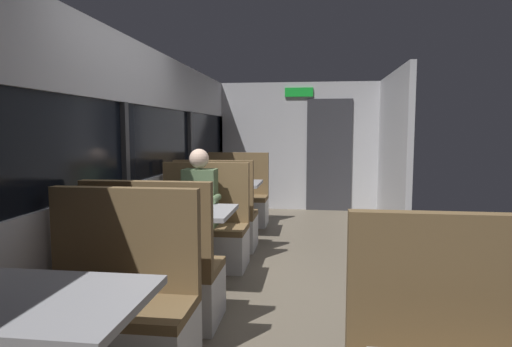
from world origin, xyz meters
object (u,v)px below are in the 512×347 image
(seated_passenger, at_px, (201,218))
(bench_near_window_facing_entry, at_px, (115,320))
(dining_table_mid_window, at_px, (183,220))
(dining_table_far_window, at_px, (228,189))
(bench_far_window_facing_end, at_px, (217,222))
(coffee_cup_primary, at_px, (168,205))
(bench_mid_window_facing_entry, at_px, (203,236))
(bench_mid_window_facing_end, at_px, (156,280))
(bench_far_window_facing_entry, at_px, (237,203))
(dining_table_near_window, at_px, (40,320))

(seated_passenger, bearing_deg, bench_near_window_facing_entry, -90.00)
(dining_table_mid_window, xyz_separation_m, dining_table_far_window, (0.00, 2.08, 0.00))
(bench_far_window_facing_end, xyz_separation_m, coffee_cup_primary, (-0.12, -1.43, 0.46))
(bench_mid_window_facing_entry, bearing_deg, bench_near_window_facing_entry, -90.00)
(bench_mid_window_facing_end, xyz_separation_m, coffee_cup_primary, (-0.12, 0.65, 0.46))
(bench_far_window_facing_end, relative_size, bench_far_window_facing_entry, 1.00)
(bench_mid_window_facing_entry, height_order, seated_passenger, seated_passenger)
(dining_table_mid_window, relative_size, seated_passenger, 0.71)
(dining_table_far_window, xyz_separation_m, bench_far_window_facing_end, (0.00, -0.70, -0.31))
(bench_mid_window_facing_entry, relative_size, dining_table_far_window, 1.22)
(dining_table_far_window, relative_size, coffee_cup_primary, 10.00)
(dining_table_mid_window, bearing_deg, bench_far_window_facing_entry, 90.00)
(bench_mid_window_facing_entry, xyz_separation_m, dining_table_far_window, (0.00, 1.38, 0.31))
(dining_table_mid_window, distance_m, bench_mid_window_facing_entry, 0.77)
(bench_near_window_facing_entry, bearing_deg, bench_far_window_facing_end, 90.00)
(bench_near_window_facing_entry, xyz_separation_m, seated_passenger, (0.00, 2.01, 0.21))
(bench_near_window_facing_entry, height_order, bench_mid_window_facing_entry, same)
(bench_mid_window_facing_end, height_order, bench_mid_window_facing_entry, same)
(dining_table_near_window, distance_m, coffee_cup_primary, 2.05)
(dining_table_mid_window, relative_size, bench_mid_window_facing_end, 0.82)
(dining_table_near_window, xyz_separation_m, bench_mid_window_facing_entry, (0.00, 2.78, -0.31))
(bench_mid_window_facing_end, height_order, bench_far_window_facing_end, same)
(bench_far_window_facing_end, xyz_separation_m, seated_passenger, (0.00, -0.76, 0.21))
(dining_table_mid_window, xyz_separation_m, bench_mid_window_facing_entry, (0.00, 0.70, -0.31))
(bench_mid_window_facing_end, xyz_separation_m, dining_table_far_window, (0.00, 2.78, 0.31))
(dining_table_far_window, bearing_deg, coffee_cup_primary, -93.30)
(dining_table_mid_window, relative_size, coffee_cup_primary, 10.00)
(bench_mid_window_facing_end, relative_size, bench_far_window_facing_end, 1.00)
(bench_near_window_facing_entry, bearing_deg, dining_table_near_window, -90.00)
(bench_near_window_facing_entry, xyz_separation_m, dining_table_far_window, (0.00, 3.47, 0.31))
(dining_table_near_window, height_order, dining_table_mid_window, same)
(dining_table_mid_window, xyz_separation_m, bench_far_window_facing_end, (0.00, 1.38, -0.31))
(dining_table_mid_window, height_order, seated_passenger, seated_passenger)
(dining_table_mid_window, bearing_deg, bench_mid_window_facing_end, -90.00)
(dining_table_far_window, xyz_separation_m, seated_passenger, (0.00, -1.46, -0.10))
(seated_passenger, bearing_deg, dining_table_mid_window, -90.00)
(dining_table_mid_window, relative_size, dining_table_far_window, 1.00)
(bench_near_window_facing_entry, height_order, bench_mid_window_facing_end, same)
(bench_mid_window_facing_entry, bearing_deg, coffee_cup_primary, -99.36)
(dining_table_mid_window, bearing_deg, dining_table_far_window, 90.00)
(dining_table_mid_window, height_order, coffee_cup_primary, coffee_cup_primary)
(bench_near_window_facing_entry, xyz_separation_m, bench_mid_window_facing_end, (0.00, 0.68, 0.00))
(bench_mid_window_facing_entry, relative_size, bench_far_window_facing_end, 1.00)
(coffee_cup_primary, bearing_deg, dining_table_far_window, 86.70)
(dining_table_far_window, height_order, bench_far_window_facing_entry, bench_far_window_facing_entry)
(seated_passenger, bearing_deg, dining_table_far_window, 90.00)
(dining_table_near_window, relative_size, dining_table_far_window, 1.00)
(seated_passenger, distance_m, coffee_cup_primary, 0.73)
(bench_near_window_facing_entry, height_order, seated_passenger, seated_passenger)
(bench_mid_window_facing_end, bearing_deg, coffee_cup_primary, 100.66)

